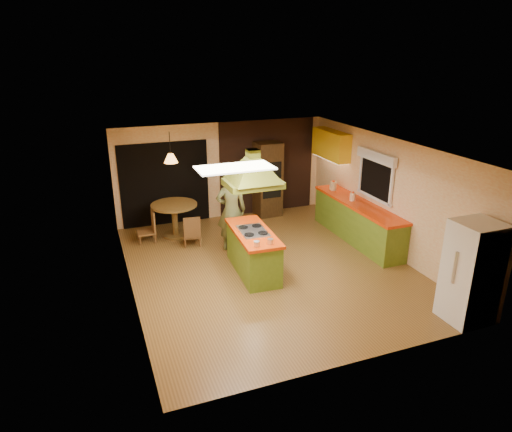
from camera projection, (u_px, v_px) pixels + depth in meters
name	position (u px, v px, depth m)	size (l,w,h in m)	color
ground	(269.00, 267.00, 9.41)	(6.50, 6.50, 0.00)	brown
room_walls	(270.00, 210.00, 8.97)	(5.50, 6.50, 6.50)	#F9DEB3
ceiling_plane	(271.00, 147.00, 8.54)	(6.50, 6.50, 0.00)	silver
brick_panel	(267.00, 167.00, 12.22)	(2.64, 0.03, 2.50)	#381E14
nook_opening	(165.00, 184.00, 11.38)	(2.20, 0.03, 2.10)	black
right_counter	(357.00, 221.00, 10.59)	(0.62, 3.05, 0.92)	olive
upper_cabinets	(331.00, 145.00, 11.51)	(0.34, 1.40, 0.70)	yellow
window_right	(376.00, 167.00, 10.04)	(0.12, 1.35, 1.06)	black
fluor_panel	(235.00, 168.00, 7.12)	(1.20, 0.60, 0.03)	white
kitchen_island	(253.00, 251.00, 9.06)	(0.80, 1.79, 0.90)	olive
range_hood	(253.00, 163.00, 8.43)	(1.03, 0.74, 0.79)	#61681A
man	(231.00, 211.00, 9.96)	(0.66, 0.43, 1.81)	brown
refrigerator	(472.00, 272.00, 7.32)	(0.71, 0.67, 1.72)	white
wall_oven	(268.00, 179.00, 12.03)	(0.68, 0.63, 1.97)	#432C15
dining_table	(174.00, 213.00, 10.77)	(1.08, 1.08, 0.81)	brown
chair_left	(146.00, 227.00, 10.52)	(0.40, 0.40, 0.74)	brown
chair_near	(192.00, 230.00, 10.35)	(0.40, 0.40, 0.72)	brown
pendant_lamp	(171.00, 158.00, 10.31)	(0.32, 0.32, 0.20)	#FF9E3F
canister_large	(334.00, 186.00, 11.30)	(0.14, 0.14, 0.21)	beige
canister_medium	(332.00, 186.00, 11.37)	(0.13, 0.13, 0.19)	beige
canister_small	(353.00, 197.00, 10.54)	(0.13, 0.13, 0.18)	#F9E8C8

